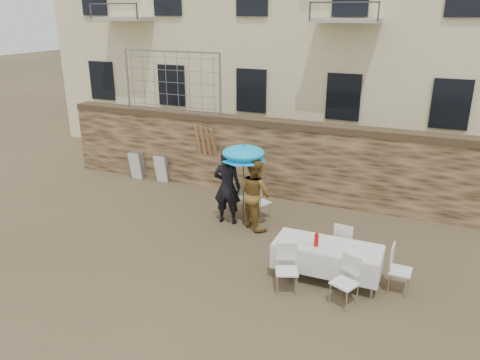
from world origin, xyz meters
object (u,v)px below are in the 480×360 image
at_px(man_suit, 227,187).
at_px(table_chair_side, 401,270).
at_px(chair_stack_left, 139,164).
at_px(table_chair_front_left, 287,270).
at_px(couple_chair_left, 236,197).
at_px(table_chair_front_right, 345,282).
at_px(soda_bottle, 316,240).
at_px(table_chair_back, 345,242).
at_px(banquet_table, 328,247).
at_px(woman_dress, 255,194).
at_px(umbrella, 243,156).
at_px(chair_stack_right, 163,167).
at_px(couple_chair_right, 261,201).

distance_m(man_suit, table_chair_side, 4.67).
xyz_separation_m(man_suit, chair_stack_left, (-4.03, 2.00, -0.50)).
relative_size(table_chair_front_left, chair_stack_left, 1.04).
height_order(couple_chair_left, table_chair_front_right, same).
xyz_separation_m(soda_bottle, table_chair_back, (0.40, 0.95, -0.43)).
relative_size(couple_chair_left, table_chair_front_right, 1.00).
bearing_deg(banquet_table, woman_dress, 142.31).
distance_m(umbrella, table_chair_front_right, 4.20).
relative_size(woman_dress, banquet_table, 0.86).
relative_size(soda_bottle, chair_stack_right, 0.28).
height_order(couple_chair_right, chair_stack_right, couple_chair_right).
height_order(couple_chair_left, chair_stack_right, couple_chair_left).
bearing_deg(chair_stack_right, table_chair_side, -25.71).
height_order(banquet_table, table_chair_side, table_chair_side).
distance_m(umbrella, table_chair_front_left, 3.48).
distance_m(umbrella, banquet_table, 3.31).
height_order(table_chair_front_right, table_chair_back, same).
bearing_deg(table_chair_side, umbrella, 69.14).
relative_size(soda_bottle, table_chair_front_left, 0.27).
bearing_deg(man_suit, banquet_table, 143.46).
distance_m(table_chair_front_right, chair_stack_right, 7.94).
bearing_deg(chair_stack_left, couple_chair_left, -19.80).
bearing_deg(umbrella, man_suit, -165.96).
xyz_separation_m(soda_bottle, table_chair_front_left, (-0.40, -0.60, -0.43)).
xyz_separation_m(table_chair_front_right, chair_stack_left, (-7.48, 4.45, -0.02)).
bearing_deg(table_chair_back, chair_stack_left, -16.81).
bearing_deg(chair_stack_right, chair_stack_left, 180.00).
bearing_deg(table_chair_front_left, banquet_table, 29.92).
xyz_separation_m(table_chair_front_right, table_chair_side, (0.90, 0.85, 0.00)).
xyz_separation_m(man_suit, couple_chair_left, (0.00, 0.55, -0.48)).
bearing_deg(chair_stack_left, banquet_table, -27.94).
xyz_separation_m(table_chair_side, chair_stack_right, (-7.48, 3.60, -0.02)).
bearing_deg(soda_bottle, table_chair_side, 8.88).
xyz_separation_m(man_suit, soda_bottle, (2.75, -1.85, -0.06)).
relative_size(table_chair_front_right, chair_stack_right, 1.04).
height_order(table_chair_front_left, table_chair_side, same).
bearing_deg(table_chair_side, soda_bottle, 101.32).
relative_size(banquet_table, table_chair_side, 2.19).
bearing_deg(chair_stack_right, woman_dress, -27.28).
xyz_separation_m(banquet_table, table_chair_side, (1.40, 0.10, -0.25)).
relative_size(umbrella, banquet_table, 0.92).
relative_size(table_chair_back, chair_stack_left, 1.04).
height_order(woman_dress, table_chair_back, woman_dress).
bearing_deg(chair_stack_left, man_suit, -26.41).
height_order(umbrella, table_chair_back, umbrella).
bearing_deg(table_chair_front_left, couple_chair_left, 106.68).
bearing_deg(table_chair_back, chair_stack_right, -19.61).
bearing_deg(table_chair_side, table_chair_back, 62.18).
xyz_separation_m(umbrella, chair_stack_right, (-3.53, 1.90, -1.35)).
height_order(umbrella, banquet_table, umbrella).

